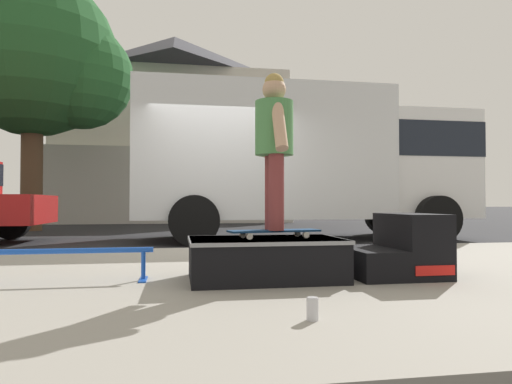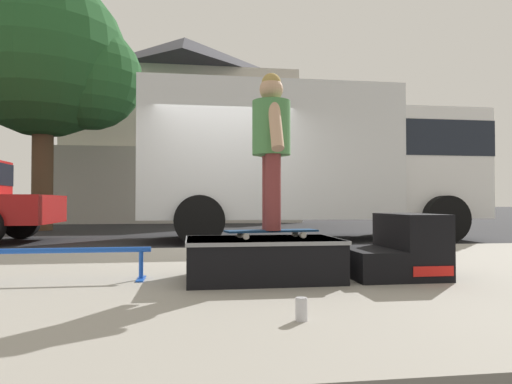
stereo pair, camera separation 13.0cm
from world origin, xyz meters
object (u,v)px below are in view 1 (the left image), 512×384
object	(u,v)px
skate_box	(265,257)
skateboard	(274,231)
skater_kid	(274,138)
grind_rail	(60,257)
box_truck	(305,158)
kicker_ramp	(399,250)
street_tree_main	(43,60)
soda_can	(312,309)

from	to	relation	value
skate_box	skateboard	distance (m)	0.23
skate_box	skater_kid	bearing A→B (deg)	4.58
grind_rail	box_truck	size ratio (longest dim) A/B	0.21
grind_rail	kicker_ramp	bearing A→B (deg)	-2.98
skate_box	skateboard	bearing A→B (deg)	4.58
grind_rail	street_tree_main	bearing A→B (deg)	106.37
skate_box	skateboard	size ratio (longest dim) A/B	1.58
skateboard	box_truck	bearing A→B (deg)	71.49
box_truck	street_tree_main	world-z (taller)	street_tree_main
skateboard	box_truck	world-z (taller)	box_truck
kicker_ramp	box_truck	xyz separation A→B (m)	(0.73, 5.52, 1.35)
skate_box	skater_kid	size ratio (longest dim) A/B	0.96
kicker_ramp	street_tree_main	xyz separation A→B (m)	(-5.60, 9.52, 4.35)
box_truck	skater_kid	bearing A→B (deg)	-108.51
kicker_ramp	soda_can	distance (m)	1.79
grind_rail	soda_can	xyz separation A→B (m)	(1.66, -1.48, -0.14)
grind_rail	skater_kid	xyz separation A→B (m)	(1.73, -0.14, 0.99)
kicker_ramp	skater_kid	distance (m)	1.48
skateboard	box_truck	size ratio (longest dim) A/B	0.12
skater_kid	soda_can	bearing A→B (deg)	-93.12
soda_can	street_tree_main	distance (m)	12.55
skater_kid	soda_can	world-z (taller)	skater_kid
skate_box	skater_kid	xyz separation A→B (m)	(0.08, 0.01, 1.01)
skate_box	box_truck	bearing A→B (deg)	70.77
kicker_ramp	box_truck	size ratio (longest dim) A/B	0.11
grind_rail	street_tree_main	xyz separation A→B (m)	(-2.75, 9.37, 4.37)
street_tree_main	skate_box	bearing A→B (deg)	-65.16
skateboard	street_tree_main	xyz separation A→B (m)	(-4.49, 9.51, 4.17)
grind_rail	skateboard	distance (m)	1.75
skateboard	street_tree_main	size ratio (longest dim) A/B	0.11
skate_box	street_tree_main	bearing A→B (deg)	114.84
grind_rail	street_tree_main	size ratio (longest dim) A/B	0.21
skate_box	box_truck	xyz separation A→B (m)	(1.93, 5.52, 1.39)
kicker_ramp	box_truck	distance (m)	5.73
soda_can	skater_kid	bearing A→B (deg)	86.88
skateboard	soda_can	xyz separation A→B (m)	(-0.07, -1.34, -0.34)
skateboard	street_tree_main	bearing A→B (deg)	115.25
street_tree_main	skateboard	bearing A→B (deg)	-64.75
kicker_ramp	soda_can	world-z (taller)	kicker_ramp
kicker_ramp	grind_rail	world-z (taller)	kicker_ramp
kicker_ramp	skateboard	world-z (taller)	kicker_ramp
skateboard	box_truck	xyz separation A→B (m)	(1.85, 5.52, 1.18)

